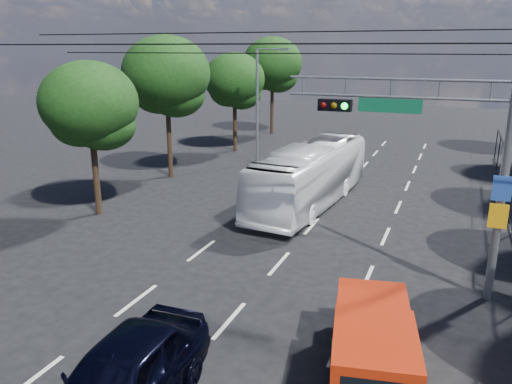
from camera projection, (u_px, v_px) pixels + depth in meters
The scene contains 12 objects.
lane_markings at pixel (324, 212), 22.39m from camera, with size 6.12×38.00×0.01m.
signal_mast at pixel (463, 118), 13.66m from camera, with size 6.43×0.39×9.50m.
streetlight_left at pixel (260, 101), 30.70m from camera, with size 2.09×0.22×7.08m.
utility_wires at pixel (291, 43), 15.78m from camera, with size 22.00×5.04×0.74m.
tree_left_b at pixel (91, 110), 20.91m from camera, with size 4.08×4.08×6.63m.
tree_left_c at pixel (167, 80), 27.12m from camera, with size 4.80×4.80×7.80m.
tree_left_d at pixel (235, 84), 34.28m from camera, with size 4.20×4.20×6.83m.
tree_left_e at pixel (273, 67), 41.24m from camera, with size 4.92×4.92×7.99m.
red_pickup at pixel (372, 345), 10.77m from camera, with size 2.50×4.82×1.71m.
navy_hatchback at pixel (122, 379), 9.82m from camera, with size 1.93×4.80×1.64m, color black.
white_bus at pixel (311, 175), 23.16m from camera, with size 2.37×10.12×2.82m, color white.
white_van at pixel (282, 173), 26.47m from camera, with size 1.44×4.12×1.36m, color silver.
Camera 1 is at (5.20, -6.83, 7.11)m, focal length 35.00 mm.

